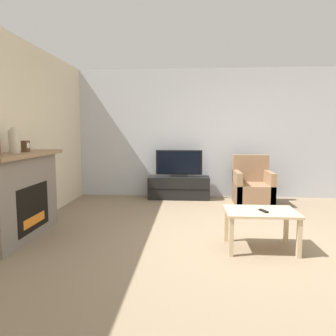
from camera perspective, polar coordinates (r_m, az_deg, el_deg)
The scene contains 11 objects.
ground_plane at distance 4.34m, azimuth 14.33°, elevation -12.59°, with size 24.00×24.00×0.00m, color #89755B.
wall_back at distance 7.05m, azimuth 10.28°, elevation 5.94°, with size 12.00×0.06×2.70m.
wall_left at distance 4.70m, azimuth -26.97°, elevation 5.12°, with size 0.06×12.00×2.70m.
fireplace at distance 4.68m, azimuth -24.29°, elevation -4.34°, with size 0.46×1.61×1.13m.
mantel_vase_centre_left at distance 4.49m, azimuth -25.25°, elevation 4.29°, with size 0.13×0.13×0.33m.
mantel_clock at distance 4.75m, azimuth -23.54°, elevation 3.49°, with size 0.08×0.11×0.15m.
tv_stand at distance 6.82m, azimuth 1.91°, elevation -3.42°, with size 1.26×0.45×0.46m.
tv at distance 6.76m, azimuth 1.92°, elevation 0.64°, with size 0.95×0.18×0.55m.
armchair at distance 6.53m, azimuth 14.47°, elevation -3.47°, with size 0.70×0.76×0.93m.
coffee_table at distance 4.06m, azimuth 15.86°, elevation -8.08°, with size 0.82×0.58×0.47m.
remote at distance 3.99m, azimuth 16.30°, elevation -7.17°, with size 0.09×0.15×0.02m.
Camera 1 is at (-0.78, -4.04, 1.40)m, focal length 35.00 mm.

